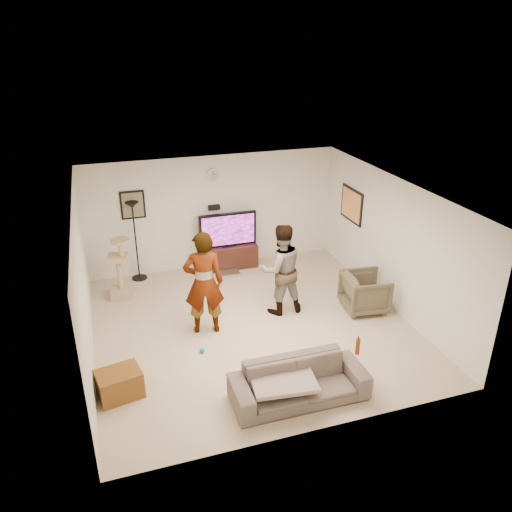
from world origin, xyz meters
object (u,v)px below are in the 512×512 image
object	(u,v)px
floor_lamp	(136,242)
sofa	(299,382)
tv	(228,230)
cat_tree	(119,268)
beer_bottle	(358,347)
tv_stand	(228,256)
armchair	(365,292)
person_left	(204,283)
person_right	(281,269)
side_table	(119,384)

from	to	relation	value
floor_lamp	sofa	size ratio (longest dim) A/B	0.87
tv	cat_tree	distance (m)	2.50
sofa	beer_bottle	distance (m)	0.99
cat_tree	tv_stand	bearing A→B (deg)	15.70
tv_stand	armchair	world-z (taller)	armchair
sofa	beer_bottle	world-z (taller)	beer_bottle
sofa	beer_bottle	xyz separation A→B (m)	(0.90, 0.00, 0.41)
tv_stand	tv	bearing A→B (deg)	0.00
tv	person_left	distance (m)	2.63
tv_stand	person_right	bearing A→B (deg)	-78.99
person_right	sofa	bearing A→B (deg)	75.20
person_right	beer_bottle	world-z (taller)	person_right
tv_stand	person_right	size ratio (longest dim) A/B	0.72
cat_tree	person_left	bearing A→B (deg)	-52.51
person_left	sofa	bearing A→B (deg)	121.36
sofa	person_left	bearing A→B (deg)	112.35
person_left	armchair	distance (m)	3.10
person_right	beer_bottle	distance (m)	2.44
floor_lamp	person_left	world-z (taller)	person_left
person_left	floor_lamp	bearing A→B (deg)	-60.15
sofa	side_table	size ratio (longest dim) A/B	3.18
cat_tree	person_right	bearing A→B (deg)	-27.94
tv	side_table	xyz separation A→B (m)	(-2.65, -3.73, -0.70)
armchair	tv_stand	bearing A→B (deg)	44.09
tv	person_right	bearing A→B (deg)	-78.99
tv_stand	person_right	distance (m)	2.29
person_left	tv	bearing A→B (deg)	-104.50
floor_lamp	beer_bottle	distance (m)	5.35
person_right	side_table	xyz separation A→B (m)	(-3.07, -1.56, -0.67)
tv_stand	side_table	bearing A→B (deg)	-125.37
cat_tree	beer_bottle	bearing A→B (deg)	-51.61
person_left	side_table	bearing A→B (deg)	49.69
floor_lamp	beer_bottle	size ratio (longest dim) A/B	6.83
person_left	side_table	size ratio (longest dim) A/B	3.06
tv	person_left	xyz separation A→B (m)	(-1.07, -2.40, 0.04)
person_left	sofa	xyz separation A→B (m)	(0.88, -2.19, -0.66)
cat_tree	person_left	world-z (taller)	person_left
sofa	side_table	world-z (taller)	sofa
person_right	side_table	distance (m)	3.51
floor_lamp	side_table	xyz separation A→B (m)	(-0.67, -3.77, -0.65)
beer_bottle	side_table	distance (m)	3.50
person_right	sofa	world-z (taller)	person_right
floor_lamp	person_left	bearing A→B (deg)	-69.69
person_left	side_table	distance (m)	2.19
tv	floor_lamp	distance (m)	1.97
person_right	beer_bottle	size ratio (longest dim) A/B	6.98
floor_lamp	beer_bottle	xyz separation A→B (m)	(2.68, -4.63, -0.16)
tv	beer_bottle	distance (m)	4.64
person_right	person_left	bearing A→B (deg)	8.33
floor_lamp	armchair	distance (m)	4.77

